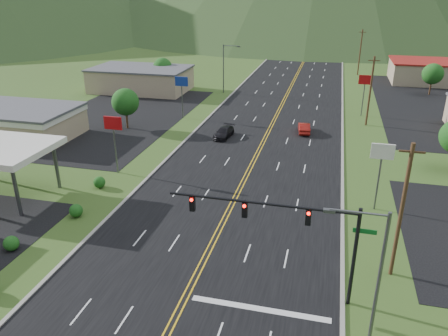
% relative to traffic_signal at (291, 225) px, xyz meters
% --- Properties ---
extents(traffic_signal, '(13.10, 0.43, 7.00)m').
position_rel_traffic_signal_xyz_m(traffic_signal, '(0.00, 0.00, 0.00)').
color(traffic_signal, black).
rests_on(traffic_signal, ground).
extents(streetlight_east, '(3.28, 0.25, 9.00)m').
position_rel_traffic_signal_xyz_m(streetlight_east, '(4.70, -4.00, -0.15)').
color(streetlight_east, '#59595E').
rests_on(streetlight_east, ground).
extents(streetlight_west, '(3.28, 0.25, 9.00)m').
position_rel_traffic_signal_xyz_m(streetlight_west, '(-18.16, 56.00, -0.15)').
color(streetlight_west, '#59595E').
rests_on(streetlight_west, ground).
extents(building_west_mid, '(14.40, 10.40, 4.10)m').
position_rel_traffic_signal_xyz_m(building_west_mid, '(-38.48, 24.00, -3.06)').
color(building_west_mid, tan).
rests_on(building_west_mid, ground).
extents(building_west_far, '(18.40, 11.40, 4.50)m').
position_rel_traffic_signal_xyz_m(building_west_far, '(-34.48, 54.00, -3.07)').
color(building_west_far, tan).
rests_on(building_west_far, ground).
extents(building_east_far, '(16.40, 12.40, 4.50)m').
position_rel_traffic_signal_xyz_m(building_east_far, '(21.52, 76.00, -3.07)').
color(building_east_far, tan).
rests_on(building_east_far, ground).
extents(pole_sign_west_a, '(2.00, 0.18, 6.40)m').
position_rel_traffic_signal_xyz_m(pole_sign_west_a, '(-20.48, 16.00, -0.28)').
color(pole_sign_west_a, '#59595E').
rests_on(pole_sign_west_a, ground).
extents(pole_sign_west_b, '(2.00, 0.18, 6.40)m').
position_rel_traffic_signal_xyz_m(pole_sign_west_b, '(-20.48, 38.00, -0.28)').
color(pole_sign_west_b, '#59595E').
rests_on(pole_sign_west_b, ground).
extents(pole_sign_east_a, '(2.00, 0.18, 6.40)m').
position_rel_traffic_signal_xyz_m(pole_sign_east_a, '(6.52, 14.00, -0.28)').
color(pole_sign_east_a, '#59595E').
rests_on(pole_sign_east_a, ground).
extents(pole_sign_east_b, '(2.00, 0.18, 6.40)m').
position_rel_traffic_signal_xyz_m(pole_sign_east_b, '(6.52, 46.00, -0.28)').
color(pole_sign_east_b, '#59595E').
rests_on(pole_sign_east_b, ground).
extents(tree_west_a, '(3.84, 3.84, 5.82)m').
position_rel_traffic_signal_xyz_m(tree_west_a, '(-26.48, 31.00, -1.44)').
color(tree_west_a, '#382314').
rests_on(tree_west_a, ground).
extents(tree_west_b, '(3.84, 3.84, 5.82)m').
position_rel_traffic_signal_xyz_m(tree_west_b, '(-31.48, 58.00, -1.44)').
color(tree_west_b, '#382314').
rests_on(tree_west_b, ground).
extents(tree_east_b, '(3.84, 3.84, 5.82)m').
position_rel_traffic_signal_xyz_m(tree_east_b, '(19.52, 64.00, -1.44)').
color(tree_east_b, '#382314').
rests_on(tree_east_b, ground).
extents(utility_pole_a, '(1.60, 0.28, 10.00)m').
position_rel_traffic_signal_xyz_m(utility_pole_a, '(7.02, 4.00, -0.20)').
color(utility_pole_a, '#382314').
rests_on(utility_pole_a, ground).
extents(utility_pole_b, '(1.60, 0.28, 10.00)m').
position_rel_traffic_signal_xyz_m(utility_pole_b, '(7.02, 41.00, -0.20)').
color(utility_pole_b, '#382314').
rests_on(utility_pole_b, ground).
extents(utility_pole_c, '(1.60, 0.28, 10.00)m').
position_rel_traffic_signal_xyz_m(utility_pole_c, '(7.02, 81.00, -0.20)').
color(utility_pole_c, '#382314').
rests_on(utility_pole_c, ground).
extents(utility_pole_d, '(1.60, 0.28, 10.00)m').
position_rel_traffic_signal_xyz_m(utility_pole_d, '(7.02, 121.00, -0.20)').
color(utility_pole_d, '#382314').
rests_on(utility_pole_d, ground).
extents(car_dark_mid, '(2.32, 4.72, 1.32)m').
position_rel_traffic_signal_xyz_m(car_dark_mid, '(-12.00, 30.44, -4.67)').
color(car_dark_mid, black).
rests_on(car_dark_mid, ground).
extents(car_red_far, '(2.01, 4.40, 1.40)m').
position_rel_traffic_signal_xyz_m(car_red_far, '(-1.61, 35.14, -4.63)').
color(car_red_far, maroon).
rests_on(car_red_far, ground).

